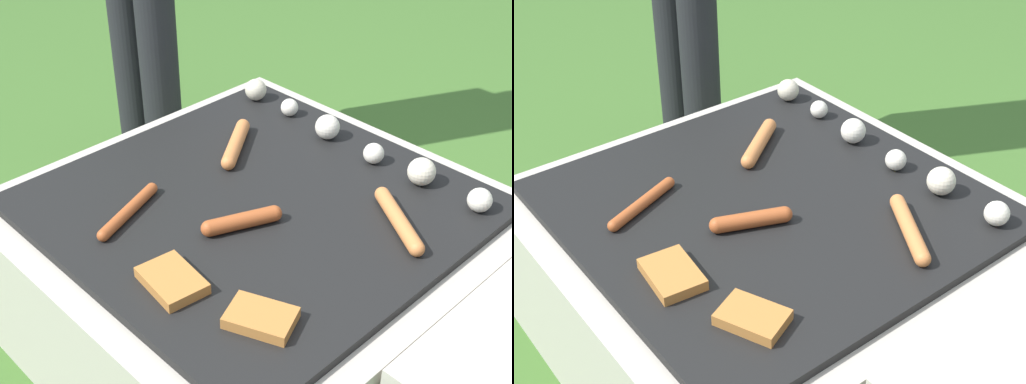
{
  "view_description": "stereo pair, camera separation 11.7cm",
  "coord_description": "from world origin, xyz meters",
  "views": [
    {
      "loc": [
        0.82,
        -0.79,
        1.17
      ],
      "look_at": [
        0.0,
        0.0,
        0.39
      ],
      "focal_mm": 50.0,
      "sensor_mm": 36.0,
      "label": 1
    },
    {
      "loc": [
        0.9,
        -0.71,
        1.17
      ],
      "look_at": [
        0.0,
        0.0,
        0.39
      ],
      "focal_mm": 50.0,
      "sensor_mm": 36.0,
      "label": 2
    }
  ],
  "objects": [
    {
      "name": "ground_plane",
      "position": [
        0.0,
        0.0,
        0.0
      ],
      "size": [
        14.0,
        14.0,
        0.0
      ],
      "primitive_type": "plane",
      "color": "#3D6628"
    },
    {
      "name": "grill",
      "position": [
        0.0,
        0.0,
        0.18
      ],
      "size": [
        0.86,
        0.86,
        0.37
      ],
      "color": "#B2AA9E",
      "rests_on": "ground_plane"
    },
    {
      "name": "sausage_front_center",
      "position": [
        -0.13,
        -0.21,
        0.38
      ],
      "size": [
        0.08,
        0.18,
        0.02
      ],
      "color": "#A34C23",
      "rests_on": "grill"
    },
    {
      "name": "sausage_back_right",
      "position": [
        -0.17,
        0.1,
        0.39
      ],
      "size": [
        0.13,
        0.16,
        0.03
      ],
      "color": "#C6753D",
      "rests_on": "grill"
    },
    {
      "name": "sausage_front_right",
      "position": [
        0.24,
        0.13,
        0.39
      ],
      "size": [
        0.18,
        0.12,
        0.03
      ],
      "color": "#C6753D",
      "rests_on": "grill"
    },
    {
      "name": "sausage_mid_right",
      "position": [
        0.04,
        -0.08,
        0.39
      ],
      "size": [
        0.08,
        0.15,
        0.03
      ],
      "color": "#A34C23",
      "rests_on": "grill"
    },
    {
      "name": "bread_slice_right",
      "position": [
        0.25,
        -0.23,
        0.38
      ],
      "size": [
        0.13,
        0.11,
        0.02
      ],
      "color": "#B27033",
      "rests_on": "grill"
    },
    {
      "name": "bread_slice_center",
      "position": [
        0.08,
        -0.27,
        0.38
      ],
      "size": [
        0.12,
        0.09,
        0.02
      ],
      "color": "#B27033",
      "rests_on": "grill"
    },
    {
      "name": "mushroom_row",
      "position": [
        0.0,
        0.29,
        0.4
      ],
      "size": [
        0.68,
        0.08,
        0.06
      ],
      "color": "beige",
      "rests_on": "grill"
    }
  ]
}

